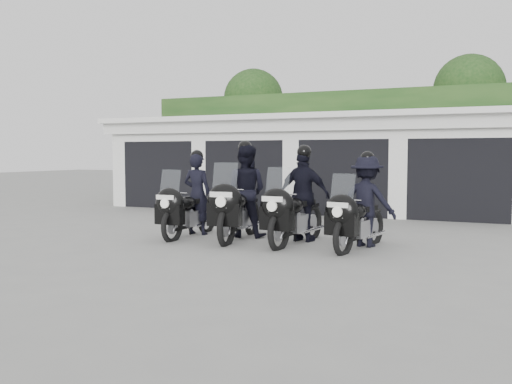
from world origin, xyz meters
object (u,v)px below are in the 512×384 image
at_px(police_bike_b, 242,196).
at_px(police_bike_d, 363,205).
at_px(police_bike_c, 300,200).
at_px(police_bike_a, 190,201).

relative_size(police_bike_b, police_bike_d, 1.13).
distance_m(police_bike_b, police_bike_c, 1.31).
bearing_deg(police_bike_b, police_bike_c, -8.85).
bearing_deg(police_bike_a, police_bike_d, 0.82).
xyz_separation_m(police_bike_a, police_bike_d, (3.75, 0.04, 0.04)).
relative_size(police_bike_c, police_bike_d, 1.08).
xyz_separation_m(police_bike_a, police_bike_c, (2.46, 0.12, 0.09)).
relative_size(police_bike_a, police_bike_d, 1.03).
distance_m(police_bike_b, police_bike_d, 2.61).
bearing_deg(police_bike_b, police_bike_d, -8.91).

